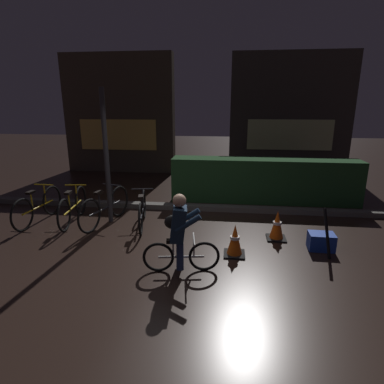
% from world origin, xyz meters
% --- Properties ---
extents(ground_plane, '(40.00, 40.00, 0.00)m').
position_xyz_m(ground_plane, '(0.00, 0.00, 0.00)').
color(ground_plane, black).
extents(sidewalk_curb, '(12.00, 0.24, 0.12)m').
position_xyz_m(sidewalk_curb, '(0.00, 2.20, 0.06)').
color(sidewalk_curb, '#56544F').
rests_on(sidewalk_curb, ground).
extents(hedge_row, '(4.80, 0.70, 1.13)m').
position_xyz_m(hedge_row, '(1.80, 3.10, 0.57)').
color(hedge_row, '#214723').
rests_on(hedge_row, ground).
extents(storefront_left, '(4.08, 0.54, 4.24)m').
position_xyz_m(storefront_left, '(-3.21, 6.50, 2.11)').
color(storefront_left, '#42382D').
rests_on(storefront_left, ground).
extents(storefront_right, '(4.37, 0.54, 4.29)m').
position_xyz_m(storefront_right, '(3.05, 7.20, 2.14)').
color(storefront_right, '#383330').
rests_on(storefront_right, ground).
extents(street_post, '(0.10, 0.10, 2.83)m').
position_xyz_m(street_post, '(-1.68, 1.20, 1.41)').
color(street_post, '#2D2D33').
rests_on(street_post, ground).
extents(parked_bike_leftmost, '(0.46, 1.70, 0.78)m').
position_xyz_m(parked_bike_leftmost, '(-3.22, 0.98, 0.35)').
color(parked_bike_leftmost, black).
rests_on(parked_bike_leftmost, ground).
extents(parked_bike_left_mid, '(0.46, 1.68, 0.78)m').
position_xyz_m(parked_bike_left_mid, '(-2.46, 1.06, 0.35)').
color(parked_bike_left_mid, black).
rests_on(parked_bike_left_mid, ground).
extents(parked_bike_center_left, '(0.53, 1.72, 0.81)m').
position_xyz_m(parked_bike_center_left, '(-1.72, 1.05, 0.37)').
color(parked_bike_center_left, black).
rests_on(parked_bike_center_left, ground).
extents(parked_bike_center_right, '(0.46, 1.59, 0.75)m').
position_xyz_m(parked_bike_center_right, '(-0.91, 1.04, 0.34)').
color(parked_bike_center_right, black).
rests_on(parked_bike_center_right, ground).
extents(traffic_cone_near, '(0.36, 0.36, 0.55)m').
position_xyz_m(traffic_cone_near, '(1.02, -0.10, 0.27)').
color(traffic_cone_near, black).
rests_on(traffic_cone_near, ground).
extents(traffic_cone_far, '(0.36, 0.36, 0.57)m').
position_xyz_m(traffic_cone_far, '(1.82, 0.66, 0.27)').
color(traffic_cone_far, black).
rests_on(traffic_cone_far, ground).
extents(blue_crate, '(0.45, 0.33, 0.30)m').
position_xyz_m(blue_crate, '(2.55, 0.30, 0.15)').
color(blue_crate, '#193DB7').
rests_on(blue_crate, ground).
extents(cyclist, '(1.18, 0.50, 1.25)m').
position_xyz_m(cyclist, '(0.16, -0.72, 0.63)').
color(cyclist, black).
rests_on(cyclist, ground).
extents(closed_umbrella, '(0.16, 0.31, 0.82)m').
position_xyz_m(closed_umbrella, '(2.55, 0.05, 0.41)').
color(closed_umbrella, black).
rests_on(closed_umbrella, ground).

